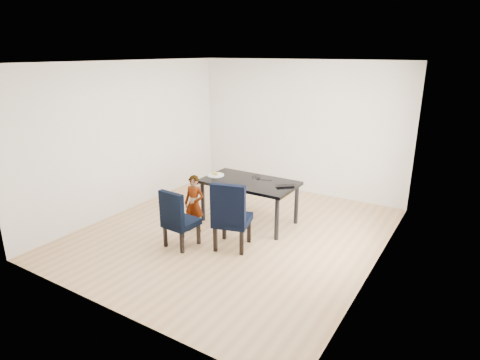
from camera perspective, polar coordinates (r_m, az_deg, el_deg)
The scene contains 14 objects.
floor at distance 6.68m, azimuth -0.91°, elevation -7.45°, with size 4.50×5.00×0.01m, color tan.
ceiling at distance 6.03m, azimuth -1.04°, elevation 16.49°, with size 4.50×5.00×0.01m, color white.
wall_back at distance 8.39m, azimuth 8.40°, elevation 7.39°, with size 4.50×0.01×2.70m, color white.
wall_front at distance 4.42m, azimuth -18.85°, elevation -3.00°, with size 4.50×0.01×2.70m, color silver.
wall_left at distance 7.65m, azimuth -15.41°, elevation 5.92°, with size 0.01×5.00×2.70m, color white.
wall_right at distance 5.39m, azimuth 19.65°, elevation 0.62°, with size 0.01×5.00×2.70m, color silver.
dining_table at distance 6.92m, azimuth 1.31°, elevation -3.10°, with size 1.60×0.90×0.75m, color black.
chair_left at distance 6.13m, azimuth -8.37°, elevation -5.33°, with size 0.44×0.46×0.91m, color black.
chair_right at distance 5.99m, azimuth -1.08°, elevation -4.88°, with size 0.51×0.53×1.07m, color black.
child at distance 6.58m, azimuth -6.53°, elevation -3.40°, with size 0.35×0.23×0.96m, color #CF4311.
plate at distance 7.10m, azimuth -3.49°, elevation 0.70°, with size 0.30×0.30×0.02m, color silver.
sandwich at distance 7.08m, azimuth -3.56°, elevation 0.95°, with size 0.14×0.07×0.06m, color gold.
laptop at distance 6.59m, azimuth 6.39°, elevation -0.71°, with size 0.32×0.20×0.03m, color black.
cable_tangle at distance 6.91m, azimuth 2.25°, elevation 0.20°, with size 0.14×0.14×0.01m, color black.
Camera 1 is at (3.27, -5.07, 2.85)m, focal length 30.00 mm.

